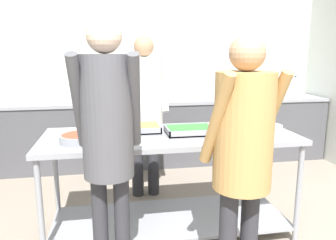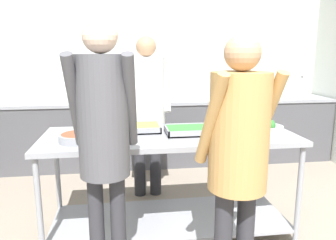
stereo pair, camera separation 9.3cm
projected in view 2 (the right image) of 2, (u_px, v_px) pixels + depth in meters
The scene contains 12 objects.
wall_rear at pixel (157, 69), 4.85m from camera, with size 5.09×0.06×2.65m.
back_counter at pixel (160, 131), 4.67m from camera, with size 4.93×0.65×0.92m.
serving_counter at pixel (170, 167), 2.81m from camera, with size 2.10×0.81×0.89m.
sauce_pan at pixel (80, 137), 2.51m from camera, with size 0.45×0.31×0.06m.
serving_tray_roast at pixel (137, 128), 2.85m from camera, with size 0.40×0.30×0.05m.
serving_tray_vegetables at pixel (189, 130), 2.76m from camera, with size 0.40×0.29×0.05m.
plate_stack at pixel (238, 135), 2.62m from camera, with size 0.26×0.26×0.05m.
broccoli_bowl at pixel (268, 128), 2.75m from camera, with size 0.25×0.25×0.12m.
guest_serving_left at pixel (104, 128), 2.01m from camera, with size 0.43×0.37×1.77m.
guest_serving_right at pixel (238, 145), 1.93m from camera, with size 0.50×0.40×1.67m.
cook_behind_counter at pixel (147, 100), 3.48m from camera, with size 0.48×0.39×1.73m.
water_bottle at pixel (301, 87), 4.90m from camera, with size 0.07×0.07×0.30m.
Camera 2 is at (-0.53, -0.93, 1.57)m, focal length 35.00 mm.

